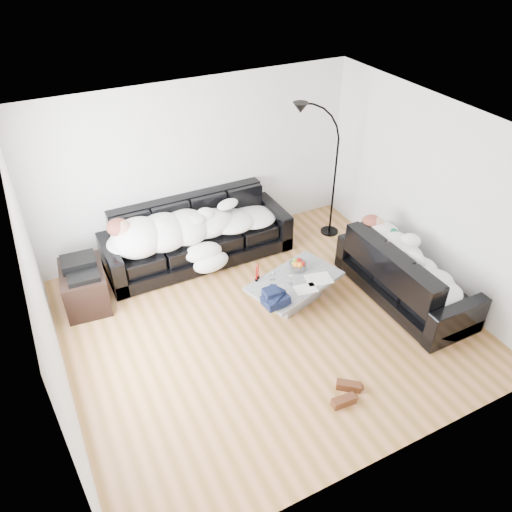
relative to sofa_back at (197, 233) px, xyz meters
name	(u,v)px	position (x,y,z in m)	size (l,w,h in m)	color
ground	(266,323)	(0.25, -1.78, -0.46)	(5.00, 5.00, 0.00)	olive
wall_back	(197,167)	(0.25, 0.47, 0.84)	(5.00, 0.02, 2.60)	silver
wall_left	(43,305)	(-2.25, -1.78, 0.84)	(0.02, 4.50, 2.60)	silver
wall_right	(431,195)	(2.75, -1.78, 0.84)	(0.02, 4.50, 2.60)	silver
ceiling	(269,135)	(0.25, -1.78, 2.14)	(5.00, 5.00, 0.00)	white
sofa_back	(197,233)	(0.00, 0.00, 0.00)	(2.81, 0.97, 0.92)	black
sofa_right	(407,272)	(2.21, -2.15, -0.04)	(2.06, 0.88, 0.84)	black
sleeper_back	(197,223)	(0.00, -0.05, 0.20)	(2.37, 0.82, 0.47)	white
sleeper_right	(410,259)	(2.21, -2.15, 0.18)	(1.77, 0.75, 0.43)	white
teal_cushion	(377,232)	(2.15, -1.51, 0.26)	(0.36, 0.30, 0.20)	#0E684A
coffee_table	(294,290)	(0.80, -1.55, -0.28)	(1.25, 0.73, 0.36)	#939699
fruit_bowl	(298,264)	(0.97, -1.35, -0.02)	(0.24, 0.24, 0.15)	white
wine_glass_a	(274,275)	(0.55, -1.41, -0.02)	(0.06, 0.06, 0.15)	white
wine_glass_b	(271,280)	(0.46, -1.50, -0.01)	(0.07, 0.07, 0.16)	white
wine_glass_c	(291,279)	(0.70, -1.60, 0.00)	(0.08, 0.08, 0.18)	white
candle_left	(256,274)	(0.33, -1.33, 0.02)	(0.04, 0.04, 0.23)	maroon
candle_right	(258,271)	(0.37, -1.29, 0.03)	(0.05, 0.05, 0.25)	maroon
newspaper_a	(319,279)	(1.10, -1.68, -0.09)	(0.35, 0.27, 0.01)	silver
newspaper_b	(306,289)	(0.83, -1.78, -0.09)	(0.29, 0.21, 0.01)	silver
navy_jacket	(273,293)	(0.31, -1.83, 0.07)	(0.34, 0.28, 0.17)	black
shoes	(346,393)	(0.49, -3.24, -0.40)	(0.48, 0.35, 0.11)	#472311
av_cabinet	(85,287)	(-1.75, -0.31, -0.18)	(0.56, 0.82, 0.56)	black
stereo	(80,266)	(-1.75, -0.31, 0.17)	(0.44, 0.34, 0.13)	black
floor_lamp	(335,177)	(2.23, -0.29, 0.55)	(0.74, 0.29, 2.02)	black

